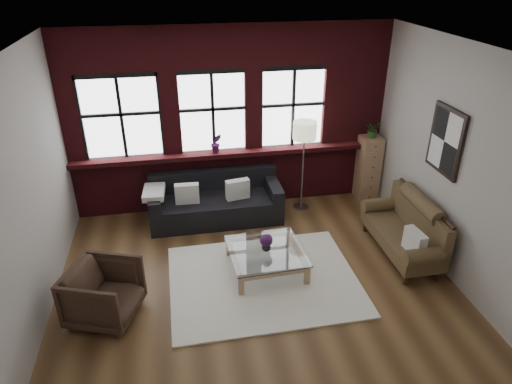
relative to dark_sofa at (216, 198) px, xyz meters
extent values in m
plane|color=#52361E|center=(0.37, -1.90, -0.41)|extent=(5.50, 5.50, 0.00)
plane|color=white|center=(0.37, -1.90, 2.79)|extent=(5.50, 5.50, 0.00)
plane|color=#AAA59E|center=(0.37, 0.60, 1.19)|extent=(5.50, 0.00, 5.50)
plane|color=#AAA59E|center=(0.37, -4.40, 1.19)|extent=(5.50, 0.00, 5.50)
plane|color=#AAA59E|center=(-2.38, -1.90, 1.19)|extent=(0.00, 5.00, 5.00)
plane|color=#AAA59E|center=(3.12, -1.90, 1.19)|extent=(0.00, 5.00, 5.00)
cube|color=#531319|center=(0.37, 0.45, 0.63)|extent=(5.50, 0.30, 0.08)
cube|color=white|center=(0.47, -1.85, -0.39)|extent=(2.65, 2.09, 0.03)
cube|color=silver|center=(-0.48, -0.10, 0.19)|extent=(0.41, 0.16, 0.34)
cube|color=silver|center=(0.37, -0.10, 0.19)|extent=(0.42, 0.21, 0.34)
cube|color=silver|center=(2.59, -2.08, 0.15)|extent=(0.18, 0.39, 0.34)
imported|color=#35241A|center=(-1.64, -2.18, -0.03)|extent=(1.05, 1.03, 0.75)
imported|color=#B2B2B2|center=(0.56, -1.60, 0.01)|extent=(0.15, 0.15, 0.14)
sphere|color=#4C1D56|center=(0.56, -1.60, 0.11)|extent=(0.19, 0.19, 0.19)
cube|color=#A57D59|center=(2.89, 0.29, 0.20)|extent=(0.37, 0.37, 1.21)
imported|color=#2D5923|center=(2.89, 0.29, 0.96)|extent=(0.35, 0.33, 0.31)
imported|color=#4C1D56|center=(0.09, 0.42, 0.85)|extent=(0.20, 0.17, 0.35)
camera|label=1|loc=(-0.59, -6.92, 3.73)|focal=32.00mm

